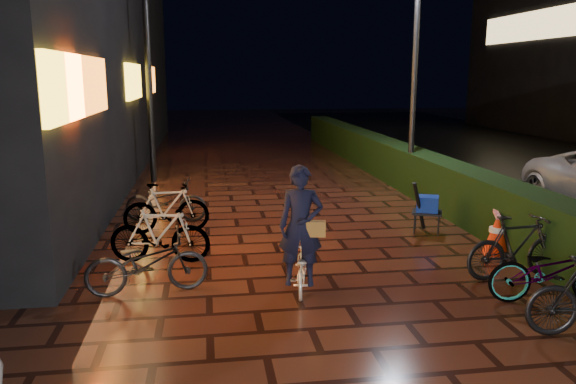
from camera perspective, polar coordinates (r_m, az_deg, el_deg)
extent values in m
plane|color=#381911|center=(7.01, 6.05, -11.46)|extent=(80.00, 80.00, 0.00)
cube|color=black|center=(15.24, 10.69, 3.05)|extent=(0.70, 20.00, 1.00)
cube|color=yellow|center=(7.94, -21.81, 9.81)|extent=(0.08, 2.00, 0.90)
cube|color=orange|center=(9.41, -19.73, 10.14)|extent=(0.08, 3.00, 0.90)
cube|color=yellow|center=(15.34, -15.40, 10.78)|extent=(0.08, 2.80, 0.90)
cube|color=orange|center=(20.31, -13.72, 11.01)|extent=(0.08, 2.20, 0.90)
cube|color=#FFD88C|center=(28.64, 24.38, 15.26)|extent=(0.06, 10.00, 1.30)
cylinder|color=black|center=(13.27, 12.65, 9.90)|extent=(0.17, 0.17, 4.78)
cylinder|color=black|center=(15.04, -13.99, 11.92)|extent=(0.16, 0.16, 5.77)
imported|color=white|center=(7.39, 1.29, -7.62)|extent=(0.61, 1.21, 0.61)
imported|color=black|center=(7.13, 1.30, -3.46)|extent=(0.62, 0.47, 1.55)
cube|color=olive|center=(7.12, 2.75, -3.74)|extent=(0.29, 0.16, 0.20)
cone|color=red|center=(9.41, 20.43, -4.02)|extent=(0.40, 0.40, 0.64)
cone|color=#FF3E0D|center=(10.55, 19.73, -2.30)|extent=(0.40, 0.40, 0.64)
cube|color=#F3330C|center=(9.49, 20.30, -5.79)|extent=(0.45, 0.45, 0.03)
cube|color=#FF2C0D|center=(10.62, 19.62, -3.90)|extent=(0.45, 0.45, 0.03)
cube|color=red|center=(9.91, 20.17, -1.53)|extent=(0.57, 1.29, 0.06)
cube|color=black|center=(10.26, 13.96, -2.03)|extent=(0.64, 0.59, 0.04)
cylinder|color=black|center=(10.15, 12.71, -3.25)|extent=(0.04, 0.04, 0.35)
cylinder|color=black|center=(10.14, 15.02, -3.38)|extent=(0.04, 0.04, 0.35)
cylinder|color=black|center=(10.48, 12.83, -2.79)|extent=(0.04, 0.04, 0.35)
cylinder|color=black|center=(10.47, 15.06, -2.92)|extent=(0.04, 0.04, 0.35)
cube|color=#0B2593|center=(10.23, 14.00, -1.17)|extent=(0.47, 0.44, 0.28)
cylinder|color=black|center=(10.10, 13.17, -1.40)|extent=(0.37, 0.27, 0.90)
imported|color=black|center=(8.59, -12.90, -4.12)|extent=(1.55, 0.66, 0.90)
imported|color=black|center=(10.96, -12.31, -0.89)|extent=(1.60, 0.73, 0.81)
imported|color=black|center=(7.45, -14.14, -6.99)|extent=(1.60, 0.74, 0.81)
imported|color=black|center=(10.18, -12.25, -1.60)|extent=(1.53, 0.55, 0.90)
imported|color=black|center=(8.34, 22.24, -5.19)|extent=(1.53, 0.53, 0.90)
imported|color=black|center=(7.66, 25.25, -7.27)|extent=(1.62, 0.79, 0.81)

